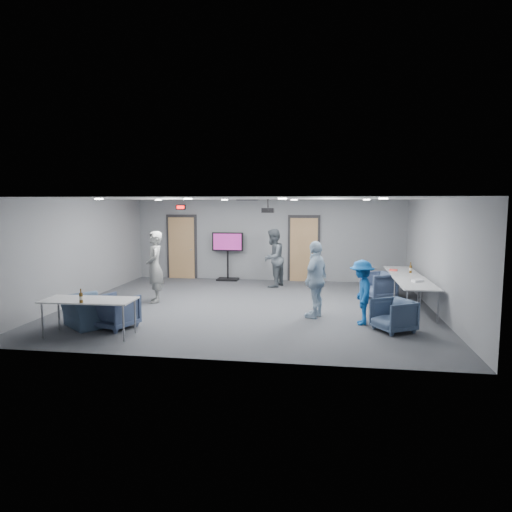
# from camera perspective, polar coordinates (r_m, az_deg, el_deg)

# --- Properties ---
(floor) EXTENTS (9.00, 9.00, 0.00)m
(floor) POSITION_cam_1_polar(r_m,az_deg,el_deg) (11.60, -0.90, -6.29)
(floor) COLOR #383B3F
(floor) RESTS_ON ground
(ceiling) EXTENTS (9.00, 9.00, 0.00)m
(ceiling) POSITION_cam_1_polar(r_m,az_deg,el_deg) (11.31, -0.93, 7.17)
(ceiling) COLOR silver
(ceiling) RESTS_ON wall_back
(wall_back) EXTENTS (9.00, 0.02, 2.70)m
(wall_back) POSITION_cam_1_polar(r_m,az_deg,el_deg) (15.32, 1.53, 1.99)
(wall_back) COLOR slate
(wall_back) RESTS_ON floor
(wall_front) EXTENTS (9.00, 0.02, 2.70)m
(wall_front) POSITION_cam_1_polar(r_m,az_deg,el_deg) (7.49, -5.92, -2.98)
(wall_front) COLOR slate
(wall_front) RESTS_ON floor
(wall_left) EXTENTS (0.02, 8.00, 2.70)m
(wall_left) POSITION_cam_1_polar(r_m,az_deg,el_deg) (12.89, -21.06, 0.66)
(wall_left) COLOR slate
(wall_left) RESTS_ON floor
(wall_right) EXTENTS (0.02, 8.00, 2.70)m
(wall_right) POSITION_cam_1_polar(r_m,az_deg,el_deg) (11.53, 21.72, -0.03)
(wall_right) COLOR slate
(wall_right) RESTS_ON floor
(door_left) EXTENTS (1.06, 0.17, 2.24)m
(door_left) POSITION_cam_1_polar(r_m,az_deg,el_deg) (15.94, -9.27, 1.07)
(door_left) COLOR black
(door_left) RESTS_ON wall_back
(door_right) EXTENTS (1.06, 0.17, 2.24)m
(door_right) POSITION_cam_1_polar(r_m,az_deg,el_deg) (15.20, 6.00, 0.85)
(door_right) COLOR black
(door_right) RESTS_ON wall_back
(exit_sign) EXTENTS (0.32, 0.08, 0.16)m
(exit_sign) POSITION_cam_1_polar(r_m,az_deg,el_deg) (15.85, -9.38, 6.04)
(exit_sign) COLOR black
(exit_sign) RESTS_ON wall_back
(hvac_diffuser) EXTENTS (0.60, 0.60, 0.03)m
(hvac_diffuser) POSITION_cam_1_polar(r_m,az_deg,el_deg) (14.15, -1.08, 7.01)
(hvac_diffuser) COLOR black
(hvac_diffuser) RESTS_ON ceiling
(downlights) EXTENTS (6.18, 3.78, 0.02)m
(downlights) POSITION_cam_1_polar(r_m,az_deg,el_deg) (11.31, -0.93, 7.10)
(downlights) COLOR white
(downlights) RESTS_ON ceiling
(person_a) EXTENTS (0.68, 0.80, 1.87)m
(person_a) POSITION_cam_1_polar(r_m,az_deg,el_deg) (12.20, -12.54, -1.34)
(person_a) COLOR gray
(person_a) RESTS_ON floor
(person_b) EXTENTS (0.93, 1.05, 1.80)m
(person_b) POSITION_cam_1_polar(r_m,az_deg,el_deg) (14.11, 2.13, -0.25)
(person_b) COLOR #4C545C
(person_b) RESTS_ON floor
(person_c) EXTENTS (0.78, 1.11, 1.75)m
(person_c) POSITION_cam_1_polar(r_m,az_deg,el_deg) (10.44, 7.50, -2.91)
(person_c) COLOR #A8C1D8
(person_c) RESTS_ON floor
(person_d) EXTENTS (0.52, 0.90, 1.39)m
(person_d) POSITION_cam_1_polar(r_m,az_deg,el_deg) (10.04, 13.07, -4.44)
(person_d) COLOR #1956A3
(person_d) RESTS_ON floor
(chair_right_a) EXTENTS (1.03, 1.02, 0.71)m
(chair_right_a) POSITION_cam_1_polar(r_m,az_deg,el_deg) (12.94, 15.04, -3.55)
(chair_right_a) COLOR #3A4865
(chair_right_a) RESTS_ON floor
(chair_right_c) EXTENTS (0.98, 0.97, 0.66)m
(chair_right_c) POSITION_cam_1_polar(r_m,az_deg,el_deg) (9.73, 16.81, -7.13)
(chair_right_c) COLOR #3D4E69
(chair_right_c) RESTS_ON floor
(chair_front_a) EXTENTS (0.97, 0.98, 0.70)m
(chair_front_a) POSITION_cam_1_polar(r_m,az_deg,el_deg) (9.99, -17.12, -6.64)
(chair_front_a) COLOR #37435F
(chair_front_a) RESTS_ON floor
(chair_front_b) EXTENTS (1.31, 1.29, 0.64)m
(chair_front_b) POSITION_cam_1_polar(r_m,az_deg,el_deg) (10.33, -20.45, -6.51)
(chair_front_b) COLOR #3B4E66
(chair_front_b) RESTS_ON floor
(table_right_a) EXTENTS (0.76, 1.82, 0.73)m
(table_right_a) POSITION_cam_1_polar(r_m,az_deg,el_deg) (13.26, 17.74, -1.95)
(table_right_a) COLOR silver
(table_right_a) RESTS_ON floor
(table_right_b) EXTENTS (0.81, 1.94, 0.73)m
(table_right_b) POSITION_cam_1_polar(r_m,az_deg,el_deg) (11.42, 19.26, -3.35)
(table_right_b) COLOR silver
(table_right_b) RESTS_ON floor
(table_front_left) EXTENTS (1.80, 0.80, 0.73)m
(table_front_left) POSITION_cam_1_polar(r_m,az_deg,el_deg) (9.52, -20.15, -5.37)
(table_front_left) COLOR silver
(table_front_left) RESTS_ON floor
(bottle_front) EXTENTS (0.07, 0.07, 0.27)m
(bottle_front) POSITION_cam_1_polar(r_m,az_deg,el_deg) (9.20, -21.03, -4.88)
(bottle_front) COLOR #51360E
(bottle_front) RESTS_ON table_front_left
(bottle_right) EXTENTS (0.08, 0.08, 0.29)m
(bottle_right) POSITION_cam_1_polar(r_m,az_deg,el_deg) (12.91, 18.76, -1.54)
(bottle_right) COLOR #51360E
(bottle_right) RESTS_ON table_right_a
(snack_box) EXTENTS (0.24, 0.20, 0.05)m
(snack_box) POSITION_cam_1_polar(r_m,az_deg,el_deg) (13.17, 16.80, -1.69)
(snack_box) COLOR #DF3F37
(snack_box) RESTS_ON table_right_a
(wrapper) EXTENTS (0.28, 0.24, 0.05)m
(wrapper) POSITION_cam_1_polar(r_m,az_deg,el_deg) (11.51, 19.57, -2.94)
(wrapper) COLOR silver
(wrapper) RESTS_ON table_right_b
(tv_stand) EXTENTS (1.05, 0.50, 1.62)m
(tv_stand) POSITION_cam_1_polar(r_m,az_deg,el_deg) (15.33, -3.56, 0.35)
(tv_stand) COLOR black
(tv_stand) RESTS_ON floor
(projector) EXTENTS (0.33, 0.32, 0.35)m
(projector) POSITION_cam_1_polar(r_m,az_deg,el_deg) (12.23, 1.50, 5.75)
(projector) COLOR black
(projector) RESTS_ON ceiling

